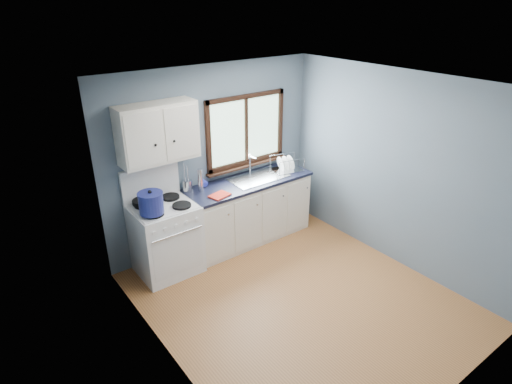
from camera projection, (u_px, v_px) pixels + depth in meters
floor at (298, 299)px, 5.07m from camera, size 3.20×3.60×0.02m
ceiling at (309, 84)px, 4.01m from camera, size 3.20×3.60×0.02m
wall_back at (213, 157)px, 5.85m from camera, size 3.20×0.02×2.50m
wall_front at (467, 290)px, 3.23m from camera, size 3.20×0.02×2.50m
wall_left at (165, 255)px, 3.66m from camera, size 0.02×3.60×2.50m
wall_right at (397, 170)px, 5.42m from camera, size 0.02×3.60×2.50m
gas_range at (166, 237)px, 5.40m from camera, size 0.76×0.69×1.36m
base_cabinets at (248, 213)px, 6.17m from camera, size 1.85×0.60×0.88m
countertop at (248, 182)px, 5.96m from camera, size 1.89×0.64×0.04m
sink at (258, 182)px, 6.07m from camera, size 0.84×0.46×0.44m
window at (246, 135)px, 6.02m from camera, size 1.36×0.10×1.03m
upper_cabinets at (158, 133)px, 5.02m from camera, size 0.95×0.35×0.70m
skillet at (143, 202)px, 5.21m from camera, size 0.39×0.30×0.05m
stockpot at (151, 203)px, 4.94m from camera, size 0.36×0.36×0.29m
utensil_crock at (188, 185)px, 5.60m from camera, size 0.15×0.15×0.40m
thermos at (200, 180)px, 5.58m from camera, size 0.08×0.08×0.31m
soap_bottle at (205, 180)px, 5.69m from camera, size 0.10×0.10×0.23m
dish_towel at (220, 195)px, 5.49m from camera, size 0.29×0.24×0.02m
dish_rack at (286, 166)px, 6.28m from camera, size 0.49×0.41×0.22m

